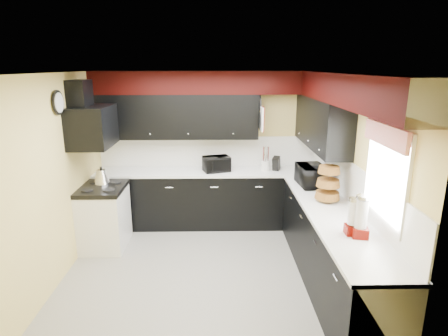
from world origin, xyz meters
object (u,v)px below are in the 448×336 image
toaster_oven (217,164)px  microwave (312,176)px  knife_block (276,164)px  kettle (102,176)px  utensil_crock (266,166)px

toaster_oven → microwave: size_ratio=0.79×
toaster_oven → microwave: bearing=-46.8°
knife_block → kettle: 2.70m
knife_block → kettle: knife_block is taller
toaster_oven → knife_block: (0.96, 0.02, -0.01)m
microwave → kettle: bearing=81.2°
kettle → microwave: bearing=-4.2°
utensil_crock → knife_block: (0.17, -0.01, 0.03)m
microwave → kettle: (-3.02, 0.22, -0.06)m
utensil_crock → kettle: bearing=-167.0°
toaster_oven → utensil_crock: toaster_oven is taller
utensil_crock → knife_block: size_ratio=0.72×
toaster_oven → kettle: (-1.68, -0.54, -0.04)m
toaster_oven → microwave: 1.54m
knife_block → kettle: bearing=-144.7°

